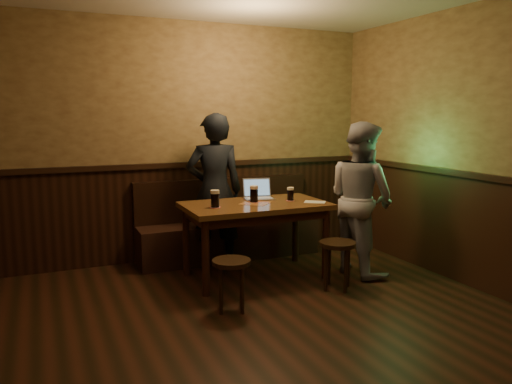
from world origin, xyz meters
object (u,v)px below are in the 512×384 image
object	(u,v)px
bench	(228,232)
laptop	(258,194)
stool_right	(337,251)
person_suit	(215,191)
pint_right	(290,194)
stool_left	(231,270)
pint_mid	(254,194)
person_grey	(361,198)
pub_table	(255,213)
pint_left	(215,199)

from	to	relation	value
bench	laptop	world-z (taller)	laptop
stool_right	person_suit	xyz separation A→B (m)	(-0.85, 1.24, 0.48)
laptop	bench	bearing A→B (deg)	114.60
pint_right	person_suit	size ratio (longest dim) A/B	0.09
stool_left	laptop	size ratio (longest dim) A/B	1.31
stool_left	pint_mid	size ratio (longest dim) A/B	2.56
stool_right	laptop	bearing A→B (deg)	116.04
bench	stool_right	size ratio (longest dim) A/B	4.55
stool_left	pint_mid	bearing A→B (deg)	55.03
person_grey	laptop	bearing A→B (deg)	52.15
pint_right	stool_left	bearing A→B (deg)	-142.22
stool_right	laptop	xyz separation A→B (m)	(-0.45, 0.92, 0.47)
pub_table	stool_left	distance (m)	1.01
pint_mid	laptop	bearing A→B (deg)	55.36
pint_left	person_suit	xyz separation A→B (m)	(0.21, 0.62, -0.02)
pint_left	person_grey	distance (m)	1.60
laptop	stool_left	bearing A→B (deg)	-113.86
pub_table	person_grey	world-z (taller)	person_grey
bench	stool_left	world-z (taller)	bench
bench	pub_table	distance (m)	0.91
stool_right	pint_left	xyz separation A→B (m)	(-1.06, 0.62, 0.50)
pint_left	person_grey	size ratio (longest dim) A/B	0.11
person_suit	person_grey	size ratio (longest dim) A/B	1.06
pint_right	pint_left	bearing A→B (deg)	-176.56
bench	person_suit	bearing A→B (deg)	-134.48
pint_mid	bench	bearing A→B (deg)	90.60
bench	pint_right	bearing A→B (deg)	-63.79
bench	pint_left	distance (m)	1.16
laptop	pint_right	bearing A→B (deg)	-32.23
laptop	person_grey	world-z (taller)	person_grey
pub_table	stool_left	xyz separation A→B (m)	(-0.57, -0.77, -0.33)
stool_right	person_suit	distance (m)	1.58
laptop	person_suit	size ratio (longest dim) A/B	0.20
bench	stool_right	bearing A→B (deg)	-68.53
stool_right	person_grey	bearing A→B (deg)	34.91
bench	stool_right	world-z (taller)	bench
person_grey	stool_right	bearing A→B (deg)	117.22
stool_left	person_suit	xyz separation A→B (m)	(0.31, 1.33, 0.50)
stool_right	pint_mid	world-z (taller)	pint_mid
stool_left	stool_right	xyz separation A→B (m)	(1.16, 0.09, 0.02)
stool_left	pint_right	bearing A→B (deg)	37.78
pub_table	stool_left	bearing A→B (deg)	-126.05
person_grey	pint_right	bearing A→B (deg)	58.50
pint_left	person_grey	xyz separation A→B (m)	(1.57, -0.25, -0.06)
pint_right	person_grey	size ratio (longest dim) A/B	0.09
laptop	person_suit	xyz separation A→B (m)	(-0.40, 0.31, 0.01)
stool_right	pint_left	distance (m)	1.32
stool_left	laptop	bearing A→B (deg)	55.09
pint_left	pint_right	bearing A→B (deg)	3.44
laptop	person_grey	size ratio (longest dim) A/B	0.21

